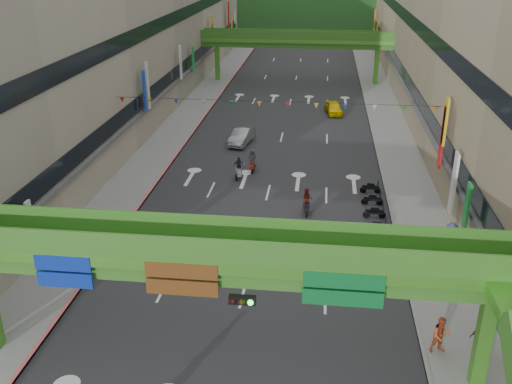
{
  "coord_description": "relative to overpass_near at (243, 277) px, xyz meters",
  "views": [
    {
      "loc": [
        3.81,
        -14.38,
        17.63
      ],
      "look_at": [
        0.0,
        18.0,
        3.5
      ],
      "focal_mm": 40.0,
      "sensor_mm": 36.0,
      "label": 1
    }
  ],
  "objects": [
    {
      "name": "road_slab",
      "position": [
        -0.93,
        44.62,
        -5.2
      ],
      "size": [
        18.0,
        140.0,
        0.02
      ],
      "primitive_type": "cube",
      "color": "#28282B",
      "rests_on": "ground"
    },
    {
      "name": "building_row_right",
      "position": [
        18.0,
        44.62,
        4.25
      ],
      "size": [
        12.8,
        95.0,
        19.0
      ],
      "color": "gray",
      "rests_on": "ground"
    },
    {
      "name": "curb_left",
      "position": [
        -10.03,
        44.62,
        -5.12
      ],
      "size": [
        0.2,
        140.0,
        0.18
      ],
      "primitive_type": "cube",
      "color": "#CC5959",
      "rests_on": "ground"
    },
    {
      "name": "curb_right",
      "position": [
        8.17,
        44.62,
        -5.12
      ],
      "size": [
        0.2,
        140.0,
        0.18
      ],
      "primitive_type": "cube",
      "color": "gray",
      "rests_on": "ground"
    },
    {
      "name": "overpass_near",
      "position": [
        0.0,
        0.0,
        0.0
      ],
      "size": [
        28.0,
        12.27,
        7.1
      ],
      "color": "#4C9E2D",
      "rests_on": "ground"
    },
    {
      "name": "sidewalk_left",
      "position": [
        -11.93,
        44.62,
        -5.13
      ],
      "size": [
        4.0,
        140.0,
        0.15
      ],
      "primitive_type": "cube",
      "color": "gray",
      "rests_on": "ground"
    },
    {
      "name": "hill_right",
      "position": [
        24.07,
        174.62,
        -5.21
      ],
      "size": [
        208.0,
        176.0,
        128.0
      ],
      "primitive_type": "ellipsoid",
      "color": "#1C4419",
      "rests_on": "ground"
    },
    {
      "name": "scooter_rider_mid",
      "position": [
        2.17,
        17.14,
        -4.19
      ],
      "size": [
        0.81,
        1.6,
        1.98
      ],
      "color": "black",
      "rests_on": "ground"
    },
    {
      "name": "building_row_left",
      "position": [
        -19.86,
        44.62,
        4.25
      ],
      "size": [
        12.8,
        95.0,
        19.0
      ],
      "color": "#9E937F",
      "rests_on": "ground"
    },
    {
      "name": "bunting_string",
      "position": [
        -0.93,
        24.62,
        0.75
      ],
      "size": [
        26.0,
        0.36,
        0.47
      ],
      "color": "black",
      "rests_on": "ground"
    },
    {
      "name": "scooter_rider_far",
      "position": [
        -2.67,
        24.94,
        -4.22
      ],
      "size": [
        0.83,
        1.6,
        1.97
      ],
      "color": "maroon",
      "rests_on": "ground"
    },
    {
      "name": "car_silver",
      "position": [
        -4.62,
        32.17,
        -4.47
      ],
      "size": [
        2.28,
        4.66,
        1.47
      ],
      "primitive_type": "imported",
      "rotation": [
        0.0,
        0.0,
        -0.17
      ],
      "color": "gray",
      "rests_on": "ground"
    },
    {
      "name": "overpass_far",
      "position": [
        -0.93,
        59.62,
        0.2
      ],
      "size": [
        28.0,
        2.2,
        7.1
      ],
      "color": "#4C9E2D",
      "rests_on": "ground"
    },
    {
      "name": "car_yellow",
      "position": [
        4.26,
        43.94,
        -4.49
      ],
      "size": [
        2.33,
        4.42,
        1.43
      ],
      "primitive_type": "imported",
      "rotation": [
        0.0,
        0.0,
        0.16
      ],
      "color": "#E1C507",
      "rests_on": "ground"
    },
    {
      "name": "sidewalk_right",
      "position": [
        10.07,
        44.62,
        -5.13
      ],
      "size": [
        4.0,
        140.0,
        0.15
      ],
      "primitive_type": "cube",
      "color": "gray",
      "rests_on": "ground"
    },
    {
      "name": "pedestrian_blue",
      "position": [
        11.27,
        12.93,
        -4.33
      ],
      "size": [
        0.91,
        0.69,
        1.75
      ],
      "primitive_type": "imported",
      "rotation": [
        0.0,
        0.0,
        2.91
      ],
      "color": "navy",
      "rests_on": "ground"
    },
    {
      "name": "scooter_rider_left",
      "position": [
        -3.61,
        23.29,
        -4.29
      ],
      "size": [
        0.95,
        1.58,
        1.86
      ],
      "color": "#9C9BA3",
      "rests_on": "ground"
    },
    {
      "name": "hill_left",
      "position": [
        -15.93,
        154.62,
        -5.21
      ],
      "size": [
        168.0,
        140.0,
        112.0
      ],
      "primitive_type": "ellipsoid",
      "color": "#1C4419",
      "rests_on": "ground"
    },
    {
      "name": "parked_scooter_row",
      "position": [
        6.93,
        17.02,
        -4.68
      ],
      "size": [
        1.6,
        9.35,
        1.08
      ],
      "color": "black",
      "rests_on": "ground"
    },
    {
      "name": "pedestrian_red",
      "position": [
        8.87,
        2.62,
        -4.28
      ],
      "size": [
        1.05,
        0.9,
        1.86
      ],
      "primitive_type": "imported",
      "rotation": [
        0.0,
        0.0,
        0.25
      ],
      "color": "#A03D1F",
      "rests_on": "ground"
    },
    {
      "name": "pedestrian_dark",
      "position": [
        10.68,
        2.62,
        -4.3
      ],
      "size": [
        1.09,
        0.54,
        1.8
      ],
      "primitive_type": "imported",
      "rotation": [
        0.0,
        0.0,
        -0.1
      ],
      "color": "black",
      "rests_on": "ground"
    }
  ]
}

